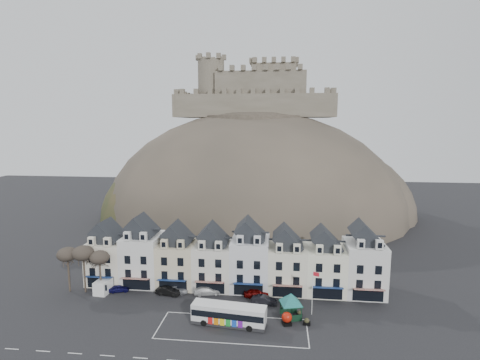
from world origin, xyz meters
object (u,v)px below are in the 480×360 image
(white_van, at_px, (106,284))
(bus, at_px, (229,314))
(bus_shelter, at_px, (291,299))
(red_buoy, at_px, (287,318))
(car_navy, at_px, (119,289))
(car_white, at_px, (207,290))
(car_silver, at_px, (176,289))
(flagpole, at_px, (313,290))
(car_charcoal, at_px, (264,300))
(car_black, at_px, (168,291))
(car_maroon, at_px, (256,293))

(white_van, bearing_deg, bus, -16.11)
(bus_shelter, relative_size, white_van, 1.14)
(red_buoy, distance_m, car_navy, 31.02)
(white_van, distance_m, car_navy, 2.57)
(red_buoy, distance_m, car_white, 16.43)
(car_silver, bearing_deg, flagpole, -102.34)
(car_silver, distance_m, car_charcoal, 16.06)
(car_navy, relative_size, car_charcoal, 0.84)
(bus_shelter, xyz_separation_m, white_van, (-33.13, 5.95, -1.93))
(car_black, bearing_deg, car_white, -71.97)
(white_van, xyz_separation_m, car_charcoal, (28.77, -1.94, -0.49))
(car_charcoal, bearing_deg, red_buoy, -142.62)
(car_silver, xyz_separation_m, car_white, (5.65, 0.00, 0.08))
(bus, relative_size, white_van, 2.14)
(flagpole, xyz_separation_m, car_maroon, (-9.28, 5.27, -3.49))
(bus_shelter, bearing_deg, red_buoy, -121.06)
(red_buoy, height_order, car_maroon, red_buoy)
(white_van, height_order, car_black, white_van)
(bus, distance_m, bus_shelter, 9.94)
(car_black, distance_m, car_silver, 1.61)
(flagpole, bearing_deg, car_navy, 172.50)
(white_van, bearing_deg, car_navy, -0.41)
(car_black, relative_size, car_white, 0.90)
(white_van, bearing_deg, car_maroon, 5.94)
(bus, height_order, car_navy, bus)
(flagpole, relative_size, white_van, 1.38)
(bus, bearing_deg, bus_shelter, 24.88)
(white_van, distance_m, car_maroon, 27.31)
(flagpole, bearing_deg, bus, -161.15)
(car_silver, bearing_deg, car_black, 131.81)
(flagpole, relative_size, car_maroon, 1.67)
(car_silver, height_order, car_maroon, car_maroon)
(car_white, bearing_deg, red_buoy, -136.47)
(bus_shelter, height_order, red_buoy, bus_shelter)
(car_white, distance_m, car_charcoal, 10.52)
(white_van, height_order, car_charcoal, white_van)
(red_buoy, relative_size, car_maroon, 0.44)
(car_silver, relative_size, car_white, 0.91)
(red_buoy, xyz_separation_m, car_navy, (-30.00, 7.88, -0.39))
(car_navy, distance_m, car_white, 16.07)
(flagpole, xyz_separation_m, car_silver, (-23.68, 5.27, -3.62))
(white_van, relative_size, car_maroon, 1.21)
(car_black, distance_m, car_maroon, 15.64)
(flagpole, distance_m, car_navy, 34.56)
(white_van, bearing_deg, car_white, 6.49)
(car_navy, distance_m, car_maroon, 24.81)
(car_navy, bearing_deg, white_van, 68.58)
(car_silver, relative_size, car_charcoal, 1.04)
(flagpole, bearing_deg, red_buoy, -140.20)
(car_maroon, bearing_deg, bus_shelter, -147.94)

